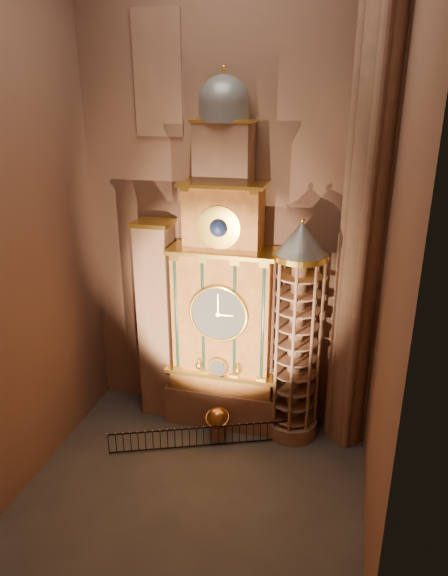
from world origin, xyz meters
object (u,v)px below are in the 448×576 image
(stair_turret, at_px, (296,336))
(iron_railing, at_px, (200,437))
(astronomical_clock, at_px, (224,299))
(celestial_globe, at_px, (217,421))
(portrait_tower, at_px, (158,321))

(stair_turret, relative_size, iron_railing, 1.36)
(astronomical_clock, xyz_separation_m, celestial_globe, (0.10, -1.68, -5.67))
(celestial_globe, bearing_deg, portrait_tower, 154.21)
(stair_turret, height_order, iron_railing, stair_turret)
(stair_turret, relative_size, celestial_globe, 6.45)
(astronomical_clock, xyz_separation_m, stair_turret, (3.50, -0.26, -1.41))
(portrait_tower, bearing_deg, stair_turret, -2.33)
(astronomical_clock, distance_m, stair_turret, 3.78)
(portrait_tower, bearing_deg, iron_railing, -41.26)
(portrait_tower, distance_m, celestial_globe, 5.69)
(portrait_tower, relative_size, stair_turret, 0.94)
(stair_turret, xyz_separation_m, iron_railing, (-4.01, -2.26, -4.69))
(stair_turret, height_order, celestial_globe, stair_turret)
(astronomical_clock, bearing_deg, iron_railing, -101.38)
(celestial_globe, bearing_deg, stair_turret, 22.59)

